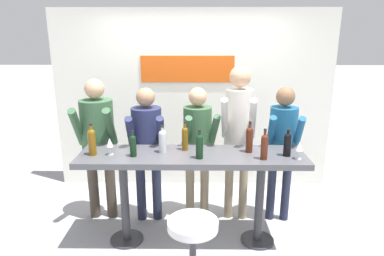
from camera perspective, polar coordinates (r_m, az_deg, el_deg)
ground_plane at (r=3.96m, az=-0.02°, el=-18.22°), size 40.00×40.00×0.00m
back_wall at (r=4.89m, az=0.18°, el=4.64°), size 3.91×0.12×2.52m
tasting_table at (r=3.55m, az=-0.02°, el=-6.79°), size 2.31×0.58×1.01m
bar_stool at (r=3.06m, az=0.13°, el=-18.96°), size 0.45×0.45×0.70m
person_far_left at (r=4.12m, az=-15.43°, el=-1.16°), size 0.47×0.56×1.71m
person_left at (r=3.96m, az=-7.50°, el=-2.16°), size 0.43×0.53×1.62m
person_center_left at (r=4.01m, az=0.95°, el=-1.86°), size 0.45×0.56×1.61m
person_center at (r=3.95m, az=7.74°, el=0.40°), size 0.42×0.57×1.85m
person_center_right at (r=4.06m, az=14.83°, el=-1.92°), size 0.41×0.53×1.62m
wine_bottle_0 at (r=3.56m, az=-16.36°, el=-2.04°), size 0.08×0.08×0.33m
wine_bottle_1 at (r=3.56m, az=-1.18°, el=-1.58°), size 0.06×0.06×0.31m
wine_bottle_2 at (r=3.33m, az=1.26°, el=-2.88°), size 0.07×0.07×0.30m
wine_bottle_3 at (r=3.51m, az=-4.94°, el=-2.02°), size 0.08×0.08×0.29m
wine_bottle_4 at (r=3.53m, az=15.64°, el=-2.49°), size 0.08×0.08×0.28m
wine_bottle_5 at (r=3.44m, az=-9.81°, el=-2.75°), size 0.07×0.07×0.27m
wine_bottle_6 at (r=3.38m, az=11.97°, el=-2.89°), size 0.07×0.07×0.31m
wine_bottle_7 at (r=3.55m, az=9.55°, el=-1.71°), size 0.07×0.07×0.33m
wine_glass_0 at (r=3.47m, az=17.43°, el=-3.03°), size 0.07×0.07×0.18m
wine_glass_1 at (r=3.53m, az=-13.56°, el=-2.45°), size 0.07×0.07×0.18m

